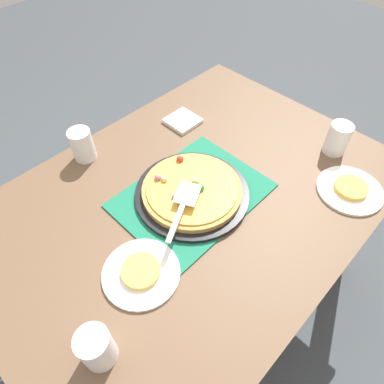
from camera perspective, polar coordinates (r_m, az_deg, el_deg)
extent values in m
plane|color=#3D4247|center=(1.78, 0.00, -16.17)|extent=(8.00, 8.00, 0.00)
cube|color=brown|center=(1.14, 0.00, -1.13)|extent=(1.40, 1.00, 0.03)
cube|color=brown|center=(1.71, 26.52, -5.01)|extent=(0.07, 0.07, 0.72)
cube|color=brown|center=(1.58, -29.70, -13.79)|extent=(0.07, 0.07, 0.72)
cube|color=brown|center=(1.96, 3.98, 9.48)|extent=(0.07, 0.07, 0.72)
cube|color=#196B4C|center=(1.13, 0.00, -0.55)|extent=(0.48, 0.36, 0.01)
cylinder|color=black|center=(1.12, 0.00, -0.23)|extent=(0.38, 0.38, 0.01)
cylinder|color=#B78442|center=(1.11, 0.00, 0.33)|extent=(0.33, 0.33, 0.02)
cylinder|color=gold|center=(1.10, 0.00, 0.77)|extent=(0.30, 0.30, 0.01)
sphere|color=red|center=(1.18, -2.05, 5.57)|extent=(0.03, 0.03, 0.03)
sphere|color=#E5CC7F|center=(1.11, 0.59, 1.84)|extent=(0.02, 0.02, 0.02)
sphere|color=#B76675|center=(1.12, -5.80, 2.42)|extent=(0.02, 0.02, 0.02)
sphere|color=#338433|center=(1.09, 1.34, 0.74)|extent=(0.03, 0.03, 0.03)
sphere|color=#B76675|center=(1.07, -2.98, -0.87)|extent=(0.02, 0.02, 0.02)
sphere|color=#E5CC7F|center=(1.12, -4.68, 2.15)|extent=(0.02, 0.02, 0.02)
cylinder|color=white|center=(1.26, 25.07, 0.31)|extent=(0.22, 0.22, 0.01)
cylinder|color=white|center=(0.98, -8.56, -13.38)|extent=(0.22, 0.22, 0.01)
cylinder|color=gold|center=(1.25, 25.26, 0.70)|extent=(0.11, 0.11, 0.02)
cylinder|color=#EAB747|center=(0.97, -8.65, -13.03)|extent=(0.11, 0.11, 0.02)
cylinder|color=white|center=(1.28, -18.03, 7.57)|extent=(0.08, 0.08, 0.12)
cylinder|color=white|center=(0.87, -15.81, -23.99)|extent=(0.08, 0.08, 0.12)
cylinder|color=white|center=(1.35, 23.36, 8.28)|extent=(0.08, 0.08, 0.12)
cube|color=silver|center=(1.05, -0.78, -0.27)|extent=(0.11, 0.10, 0.00)
cube|color=#B2B2B7|center=(0.98, -2.74, -5.22)|extent=(0.13, 0.08, 0.01)
cube|color=white|center=(1.41, -1.59, 11.92)|extent=(0.12, 0.12, 0.02)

